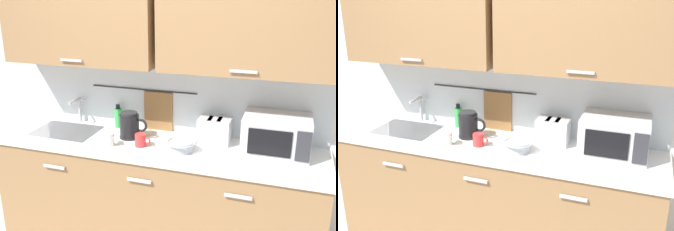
% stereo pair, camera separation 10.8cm
% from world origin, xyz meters
% --- Properties ---
extents(counter_unit, '(2.53, 0.64, 0.90)m').
position_xyz_m(counter_unit, '(-0.01, 0.30, 0.46)').
color(counter_unit, '#997047').
rests_on(counter_unit, ground).
extents(back_wall_assembly, '(3.70, 0.41, 2.50)m').
position_xyz_m(back_wall_assembly, '(-0.00, 0.53, 1.52)').
color(back_wall_assembly, silver).
rests_on(back_wall_assembly, ground).
extents(sink_faucet, '(0.09, 0.17, 0.22)m').
position_xyz_m(sink_faucet, '(-0.77, 0.53, 1.04)').
color(sink_faucet, '#B2B5BA').
rests_on(sink_faucet, counter_unit).
extents(microwave, '(0.46, 0.35, 0.27)m').
position_xyz_m(microwave, '(0.88, 0.41, 1.04)').
color(microwave, silver).
rests_on(microwave, counter_unit).
extents(electric_kettle, '(0.23, 0.16, 0.21)m').
position_xyz_m(electric_kettle, '(-0.22, 0.34, 1.00)').
color(electric_kettle, black).
rests_on(electric_kettle, counter_unit).
extents(dish_soap_bottle, '(0.06, 0.06, 0.20)m').
position_xyz_m(dish_soap_bottle, '(-0.40, 0.53, 0.99)').
color(dish_soap_bottle, green).
rests_on(dish_soap_bottle, counter_unit).
extents(mug_near_sink, '(0.12, 0.08, 0.09)m').
position_xyz_m(mug_near_sink, '(-0.30, 0.16, 0.95)').
color(mug_near_sink, silver).
rests_on(mug_near_sink, counter_unit).
extents(mixing_bowl, '(0.21, 0.21, 0.08)m').
position_xyz_m(mixing_bowl, '(0.24, 0.22, 0.94)').
color(mixing_bowl, '#A5ADB7').
rests_on(mixing_bowl, counter_unit).
extents(toaster, '(0.26, 0.17, 0.19)m').
position_xyz_m(toaster, '(0.43, 0.45, 1.00)').
color(toaster, '#B7BABF').
rests_on(toaster, counter_unit).
extents(mug_by_kettle, '(0.12, 0.08, 0.09)m').
position_xyz_m(mug_by_kettle, '(-0.07, 0.21, 0.95)').
color(mug_by_kettle, red).
rests_on(mug_by_kettle, counter_unit).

